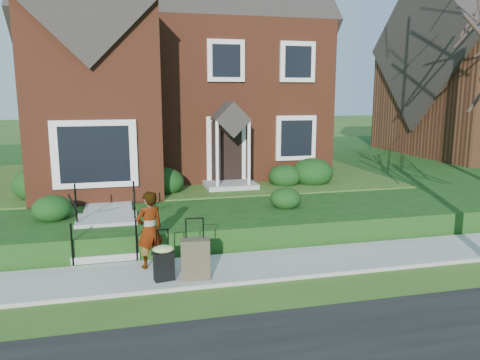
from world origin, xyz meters
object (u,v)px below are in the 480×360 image
object	(u,v)px
suitcase_black	(164,261)
suitcase_olive	(195,259)
front_steps	(107,231)
woman	(150,230)

from	to	relation	value
suitcase_black	suitcase_olive	xyz separation A→B (m)	(0.59, -0.07, 0.01)
front_steps	woman	bearing A→B (deg)	-58.01
front_steps	suitcase_olive	size ratio (longest dim) A/B	1.70
suitcase_black	front_steps	bearing A→B (deg)	107.12
woman	suitcase_olive	distance (m)	1.23
woman	suitcase_olive	size ratio (longest dim) A/B	1.34
woman	front_steps	bearing A→B (deg)	-81.96
front_steps	woman	world-z (taller)	woman
woman	suitcase_olive	world-z (taller)	woman
suitcase_olive	woman	bearing A→B (deg)	139.64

